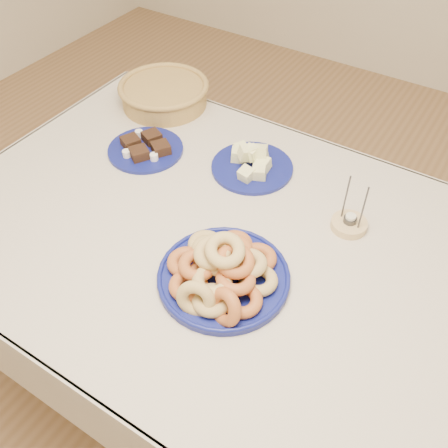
{
  "coord_description": "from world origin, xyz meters",
  "views": [
    {
      "loc": [
        0.48,
        -0.8,
        1.75
      ],
      "look_at": [
        0.0,
        -0.05,
        0.85
      ],
      "focal_mm": 40.0,
      "sensor_mm": 36.0,
      "label": 1
    }
  ],
  "objects_px": {
    "melon_plate": "(252,163)",
    "brownie_plate": "(145,148)",
    "wicker_basket": "(164,93)",
    "dining_table": "(233,264)",
    "candle_holder": "(349,223)",
    "donut_platter": "(223,272)"
  },
  "relations": [
    {
      "from": "melon_plate",
      "to": "brownie_plate",
      "type": "relative_size",
      "value": 0.97
    },
    {
      "from": "brownie_plate",
      "to": "wicker_basket",
      "type": "relative_size",
      "value": 0.82
    },
    {
      "from": "dining_table",
      "to": "wicker_basket",
      "type": "xyz_separation_m",
      "value": [
        -0.57,
        0.44,
        0.15
      ]
    },
    {
      "from": "dining_table",
      "to": "brownie_plate",
      "type": "height_order",
      "value": "brownie_plate"
    },
    {
      "from": "melon_plate",
      "to": "candle_holder",
      "type": "relative_size",
      "value": 1.83
    },
    {
      "from": "donut_platter",
      "to": "wicker_basket",
      "type": "xyz_separation_m",
      "value": [
        -0.63,
        0.58,
        0.01
      ]
    },
    {
      "from": "dining_table",
      "to": "brownie_plate",
      "type": "distance_m",
      "value": 0.5
    },
    {
      "from": "donut_platter",
      "to": "brownie_plate",
      "type": "xyz_separation_m",
      "value": [
        -0.51,
        0.32,
        -0.02
      ]
    },
    {
      "from": "dining_table",
      "to": "donut_platter",
      "type": "bearing_deg",
      "value": -68.99
    },
    {
      "from": "dining_table",
      "to": "donut_platter",
      "type": "xyz_separation_m",
      "value": [
        0.05,
        -0.14,
        0.14
      ]
    },
    {
      "from": "dining_table",
      "to": "melon_plate",
      "type": "distance_m",
      "value": 0.33
    },
    {
      "from": "wicker_basket",
      "to": "candle_holder",
      "type": "height_order",
      "value": "candle_holder"
    },
    {
      "from": "donut_platter",
      "to": "candle_holder",
      "type": "bearing_deg",
      "value": 61.17
    },
    {
      "from": "brownie_plate",
      "to": "candle_holder",
      "type": "bearing_deg",
      "value": 2.45
    },
    {
      "from": "wicker_basket",
      "to": "candle_holder",
      "type": "relative_size",
      "value": 2.29
    },
    {
      "from": "brownie_plate",
      "to": "wicker_basket",
      "type": "bearing_deg",
      "value": 114.57
    },
    {
      "from": "melon_plate",
      "to": "brownie_plate",
      "type": "xyz_separation_m",
      "value": [
        -0.34,
        -0.11,
        -0.01
      ]
    },
    {
      "from": "melon_plate",
      "to": "candle_holder",
      "type": "xyz_separation_m",
      "value": [
        0.36,
        -0.08,
        -0.01
      ]
    },
    {
      "from": "wicker_basket",
      "to": "brownie_plate",
      "type": "bearing_deg",
      "value": -65.43
    },
    {
      "from": "brownie_plate",
      "to": "wicker_basket",
      "type": "distance_m",
      "value": 0.29
    },
    {
      "from": "wicker_basket",
      "to": "candle_holder",
      "type": "xyz_separation_m",
      "value": [
        0.82,
        -0.23,
        -0.03
      ]
    },
    {
      "from": "dining_table",
      "to": "candle_holder",
      "type": "height_order",
      "value": "candle_holder"
    }
  ]
}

